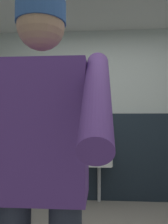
% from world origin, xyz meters
% --- Properties ---
extents(wall_back, '(4.31, 0.12, 2.56)m').
position_xyz_m(wall_back, '(0.00, 1.83, 1.28)').
color(wall_back, silver).
rests_on(wall_back, ground_plane).
extents(wainscot_band_back, '(3.71, 0.03, 1.29)m').
position_xyz_m(wainscot_band_back, '(0.00, 1.76, 0.64)').
color(wainscot_band_back, '#19232D').
rests_on(wainscot_band_back, ground_plane).
extents(urinal_solo, '(0.40, 0.34, 1.24)m').
position_xyz_m(urinal_solo, '(-0.06, 1.62, 0.78)').
color(urinal_solo, white).
rests_on(urinal_solo, ground_plane).
extents(person, '(0.62, 0.60, 1.71)m').
position_xyz_m(person, '(-0.29, -0.72, 1.00)').
color(person, '#2D3342').
rests_on(person, ground_plane).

